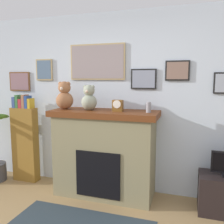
{
  "coord_description": "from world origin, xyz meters",
  "views": [
    {
      "loc": [
        1.11,
        -1.45,
        1.65
      ],
      "look_at": [
        0.11,
        1.67,
        1.2
      ],
      "focal_mm": 38.7,
      "sensor_mm": 36.0,
      "label": 1
    }
  ],
  "objects_px": {
    "bookshelf": "(25,141)",
    "candle_jar": "(149,107)",
    "mantel_clock": "(118,106)",
    "teddy_bear_brown": "(89,99)",
    "teddy_bear_cream": "(65,97)",
    "fireplace": "(104,153)"
  },
  "relations": [
    {
      "from": "bookshelf",
      "to": "candle_jar",
      "type": "height_order",
      "value": "bookshelf"
    },
    {
      "from": "mantel_clock",
      "to": "teddy_bear_brown",
      "type": "distance_m",
      "value": 0.43
    },
    {
      "from": "mantel_clock",
      "to": "teddy_bear_cream",
      "type": "distance_m",
      "value": 0.81
    },
    {
      "from": "fireplace",
      "to": "mantel_clock",
      "type": "relative_size",
      "value": 9.62
    },
    {
      "from": "bookshelf",
      "to": "mantel_clock",
      "type": "height_order",
      "value": "bookshelf"
    },
    {
      "from": "mantel_clock",
      "to": "teddy_bear_brown",
      "type": "xyz_separation_m",
      "value": [
        -0.42,
        0.0,
        0.08
      ]
    },
    {
      "from": "fireplace",
      "to": "teddy_bear_brown",
      "type": "xyz_separation_m",
      "value": [
        -0.22,
        -0.02,
        0.76
      ]
    },
    {
      "from": "fireplace",
      "to": "bookshelf",
      "type": "distance_m",
      "value": 1.39
    },
    {
      "from": "mantel_clock",
      "to": "teddy_bear_brown",
      "type": "bearing_deg",
      "value": 179.82
    },
    {
      "from": "teddy_bear_brown",
      "to": "bookshelf",
      "type": "bearing_deg",
      "value": 175.54
    },
    {
      "from": "candle_jar",
      "to": "teddy_bear_brown",
      "type": "bearing_deg",
      "value": -179.97
    },
    {
      "from": "mantel_clock",
      "to": "bookshelf",
      "type": "bearing_deg",
      "value": 176.66
    },
    {
      "from": "bookshelf",
      "to": "mantel_clock",
      "type": "distance_m",
      "value": 1.71
    },
    {
      "from": "fireplace",
      "to": "mantel_clock",
      "type": "height_order",
      "value": "mantel_clock"
    },
    {
      "from": "teddy_bear_cream",
      "to": "teddy_bear_brown",
      "type": "bearing_deg",
      "value": 0.01
    },
    {
      "from": "fireplace",
      "to": "candle_jar",
      "type": "bearing_deg",
      "value": -1.65
    },
    {
      "from": "teddy_bear_cream",
      "to": "teddy_bear_brown",
      "type": "distance_m",
      "value": 0.38
    },
    {
      "from": "mantel_clock",
      "to": "fireplace",
      "type": "bearing_deg",
      "value": 174.45
    },
    {
      "from": "bookshelf",
      "to": "candle_jar",
      "type": "relative_size",
      "value": 10.29
    },
    {
      "from": "candle_jar",
      "to": "teddy_bear_cream",
      "type": "height_order",
      "value": "teddy_bear_cream"
    },
    {
      "from": "teddy_bear_brown",
      "to": "teddy_bear_cream",
      "type": "bearing_deg",
      "value": -179.99
    },
    {
      "from": "candle_jar",
      "to": "bookshelf",
      "type": "bearing_deg",
      "value": 177.4
    }
  ]
}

